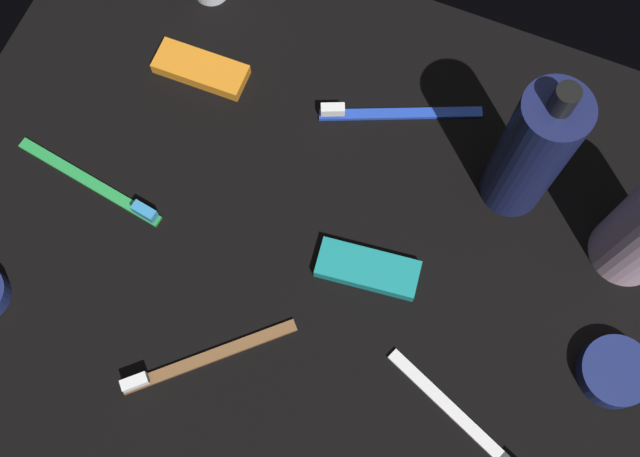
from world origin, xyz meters
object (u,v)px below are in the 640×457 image
lotion_bottle (532,152)px  snack_bar_orange (201,69)px  snack_bar_teal (368,269)px  toothbrush_brown (199,360)px  toothbrush_white (470,426)px  toothbrush_blue (391,112)px  toothbrush_green (97,185)px  cream_tin_left (614,372)px

lotion_bottle → snack_bar_orange: (36.41, -0.26, -8.62)cm
snack_bar_teal → snack_bar_orange: 29.50cm
toothbrush_brown → toothbrush_white: same height
toothbrush_blue → snack_bar_orange: 21.74cm
toothbrush_green → toothbrush_white: (-44.65, 8.59, 0.00)cm
toothbrush_blue → cream_tin_left: size_ratio=2.43×
lotion_bottle → snack_bar_teal: 19.88cm
lotion_bottle → snack_bar_teal: (10.76, 14.32, -8.62)cm
lotion_bottle → cream_tin_left: size_ratio=3.02×
toothbrush_brown → snack_bar_orange: bearing=-65.3°
lotion_bottle → toothbrush_green: lotion_bottle is taller
toothbrush_white → toothbrush_brown: bearing=8.7°
snack_bar_teal → snack_bar_orange: same height
toothbrush_brown → toothbrush_blue: same height
lotion_bottle → cream_tin_left: 22.94cm
lotion_bottle → snack_bar_orange: lotion_bottle is taller
snack_bar_teal → cream_tin_left: size_ratio=1.49×
toothbrush_green → snack_bar_teal: size_ratio=1.73×
lotion_bottle → snack_bar_teal: lotion_bottle is taller
toothbrush_green → toothbrush_brown: same height
toothbrush_white → toothbrush_blue: (18.81, -28.51, 0.00)cm
cream_tin_left → snack_bar_orange: bearing=-16.5°
snack_bar_teal → toothbrush_blue: bearing=-84.2°
toothbrush_brown → toothbrush_blue: (-7.92, -32.62, 0.00)cm
toothbrush_white → cream_tin_left: bearing=-138.1°
toothbrush_brown → toothbrush_white: size_ratio=0.81×
toothbrush_green → toothbrush_blue: size_ratio=1.06×
lotion_bottle → toothbrush_white: bearing=98.9°
toothbrush_white → cream_tin_left: 15.23cm
toothbrush_green → toothbrush_blue: same height
lotion_bottle → toothbrush_blue: 17.59cm
toothbrush_white → lotion_bottle: bearing=-81.1°
toothbrush_brown → snack_bar_teal: (-12.04, -14.96, 0.14)cm
toothbrush_brown → snack_bar_teal: toothbrush_brown is taller
toothbrush_blue → snack_bar_teal: 18.13cm
toothbrush_blue → snack_bar_orange: bearing=8.1°
lotion_bottle → toothbrush_brown: bearing=52.1°
snack_bar_orange → snack_bar_teal: bearing=149.0°
lotion_bottle → toothbrush_white: (-3.93, 25.17, -8.76)cm
toothbrush_white → toothbrush_blue: size_ratio=1.01×
toothbrush_white → snack_bar_teal: bearing=-36.5°
lotion_bottle → toothbrush_blue: bearing=-12.6°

